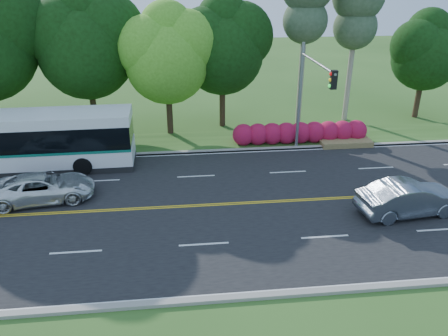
{
  "coord_description": "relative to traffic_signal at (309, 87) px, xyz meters",
  "views": [
    {
      "loc": [
        -1.34,
        -19.62,
        11.04
      ],
      "look_at": [
        0.99,
        2.0,
        1.15
      ],
      "focal_mm": 35.0,
      "sensor_mm": 36.0,
      "label": 1
    }
  ],
  "objects": [
    {
      "name": "tree_row",
      "position": [
        -11.65,
        6.73,
        2.06
      ],
      "size": [
        44.7,
        9.1,
        13.84
      ],
      "color": "#302215",
      "rests_on": "ground"
    },
    {
      "name": "curb_south",
      "position": [
        -6.49,
        -12.55,
        -4.6
      ],
      "size": [
        60.0,
        0.3,
        0.15
      ],
      "primitive_type": "cube",
      "color": "gray",
      "rests_on": "ground"
    },
    {
      "name": "lane_markings",
      "position": [
        -6.59,
        -5.4,
        -4.65
      ],
      "size": [
        57.6,
        13.82,
        0.0
      ],
      "color": "gold",
      "rests_on": "road"
    },
    {
      "name": "road",
      "position": [
        -6.49,
        -5.4,
        -4.66
      ],
      "size": [
        60.0,
        14.0,
        0.02
      ],
      "primitive_type": "cube",
      "color": "black",
      "rests_on": "ground"
    },
    {
      "name": "bougainvillea_hedge",
      "position": [
        0.69,
        2.75,
        -3.95
      ],
      "size": [
        9.5,
        2.25,
        1.5
      ],
      "color": "#A20D46",
      "rests_on": "ground"
    },
    {
      "name": "transit_bus",
      "position": [
        -17.29,
        0.26,
        -2.95
      ],
      "size": [
        13.22,
        3.12,
        3.44
      ],
      "rotation": [
        0.0,
        0.0,
        0.02
      ],
      "color": "white",
      "rests_on": "road"
    },
    {
      "name": "suv",
      "position": [
        -15.01,
        -3.9,
        -3.93
      ],
      "size": [
        5.45,
        3.11,
        1.43
      ],
      "primitive_type": "imported",
      "rotation": [
        0.0,
        0.0,
        1.72
      ],
      "color": "white",
      "rests_on": "road"
    },
    {
      "name": "traffic_signal",
      "position": [
        0.0,
        0.0,
        0.0
      ],
      "size": [
        0.42,
        6.1,
        7.0
      ],
      "color": "gray",
      "rests_on": "ground"
    },
    {
      "name": "grass_verge",
      "position": [
        -6.49,
        3.6,
        -4.62
      ],
      "size": [
        60.0,
        4.0,
        0.1
      ],
      "primitive_type": "cube",
      "color": "#2D541C",
      "rests_on": "ground"
    },
    {
      "name": "ground",
      "position": [
        -6.49,
        -5.4,
        -4.67
      ],
      "size": [
        120.0,
        120.0,
        0.0
      ],
      "primitive_type": "plane",
      "color": "#2D541C",
      "rests_on": "ground"
    },
    {
      "name": "sedan",
      "position": [
        3.22,
        -7.31,
        -3.81
      ],
      "size": [
        5.28,
        2.35,
        1.68
      ],
      "primitive_type": "imported",
      "rotation": [
        0.0,
        0.0,
        1.68
      ],
      "color": "slate",
      "rests_on": "road"
    },
    {
      "name": "curb_north",
      "position": [
        -6.49,
        1.75,
        -4.6
      ],
      "size": [
        60.0,
        0.3,
        0.15
      ],
      "primitive_type": "cube",
      "color": "gray",
      "rests_on": "ground"
    }
  ]
}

